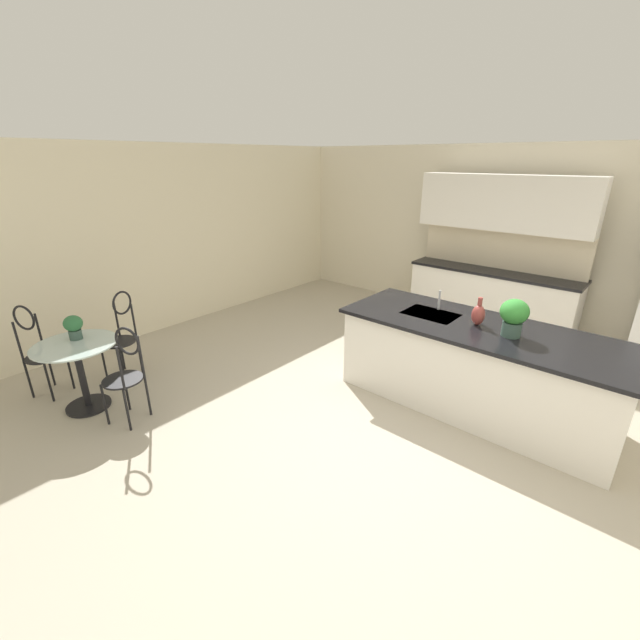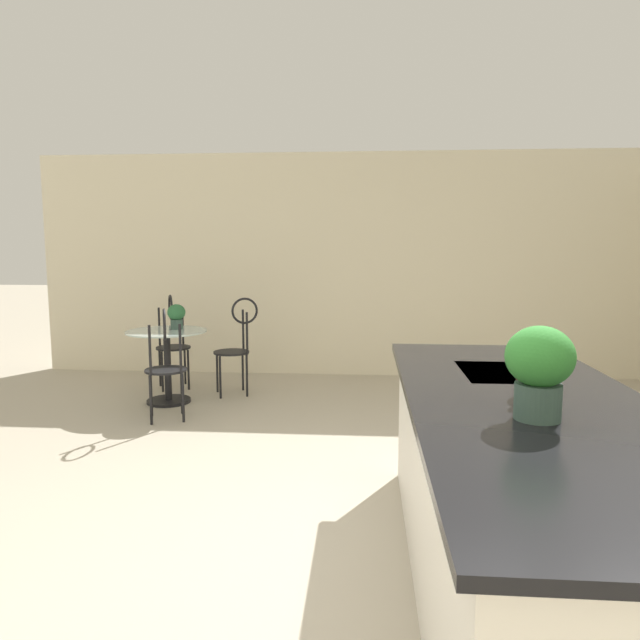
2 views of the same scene
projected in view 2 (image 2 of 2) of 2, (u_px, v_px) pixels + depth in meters
ground_plane at (337, 553)px, 2.99m from camera, size 40.00×40.00×0.00m
wall_left_window at (355, 266)px, 7.03m from camera, size 0.12×7.80×2.70m
kitchen_island at (525, 498)px, 2.57m from camera, size 2.80×1.06×0.92m
bistro_table at (167, 359)px, 5.82m from camera, size 0.80×0.80×0.74m
chair_near_window at (166, 359)px, 5.18m from camera, size 0.52×0.49×1.04m
chair_by_island at (172, 337)px, 6.45m from camera, size 0.52×0.51×1.04m
chair_toward_desk at (237, 342)px, 6.14m from camera, size 0.49×0.52×1.04m
sink_faucet at (536, 352)px, 3.02m from camera, size 0.02×0.02×0.22m
potted_plant_on_table at (176, 315)px, 5.88m from camera, size 0.18×0.18×0.26m
potted_plant_counter_near at (539, 366)px, 2.19m from camera, size 0.26×0.26×0.36m
vase_on_counter at (531, 372)px, 2.54m from camera, size 0.13×0.13×0.29m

